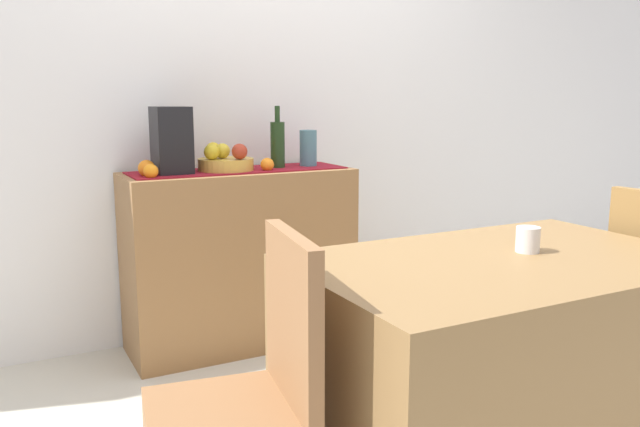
% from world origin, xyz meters
% --- Properties ---
extents(ground_plane, '(6.40, 6.40, 0.02)m').
position_xyz_m(ground_plane, '(0.00, 0.00, -0.01)').
color(ground_plane, beige).
rests_on(ground_plane, ground).
extents(room_wall_rear, '(6.40, 0.06, 2.70)m').
position_xyz_m(room_wall_rear, '(0.00, 1.18, 1.35)').
color(room_wall_rear, white).
rests_on(room_wall_rear, ground).
extents(sideboard_console, '(1.12, 0.42, 0.88)m').
position_xyz_m(sideboard_console, '(-0.21, 0.92, 0.44)').
color(sideboard_console, olive).
rests_on(sideboard_console, ground).
extents(table_runner, '(1.05, 0.32, 0.01)m').
position_xyz_m(table_runner, '(-0.21, 0.92, 0.89)').
color(table_runner, maroon).
rests_on(table_runner, sideboard_console).
extents(fruit_bowl, '(0.27, 0.27, 0.06)m').
position_xyz_m(fruit_bowl, '(-0.27, 0.92, 0.92)').
color(fruit_bowl, gold).
rests_on(fruit_bowl, table_runner).
extents(apple_left, '(0.08, 0.08, 0.08)m').
position_xyz_m(apple_left, '(-0.23, 0.84, 0.99)').
color(apple_left, '#A8321E').
rests_on(apple_left, fruit_bowl).
extents(apple_front, '(0.07, 0.07, 0.07)m').
position_xyz_m(apple_front, '(-0.29, 0.92, 0.98)').
color(apple_front, gold).
rests_on(apple_front, fruit_bowl).
extents(apple_upper, '(0.07, 0.07, 0.07)m').
position_xyz_m(apple_upper, '(-0.36, 0.88, 0.98)').
color(apple_upper, gold).
rests_on(apple_upper, fruit_bowl).
extents(apple_right, '(0.07, 0.07, 0.07)m').
position_xyz_m(apple_right, '(-0.31, 0.99, 0.99)').
color(apple_right, gold).
rests_on(apple_right, fruit_bowl).
extents(wine_bottle, '(0.07, 0.07, 0.31)m').
position_xyz_m(wine_bottle, '(0.00, 0.92, 1.01)').
color(wine_bottle, '#1F3719').
rests_on(wine_bottle, sideboard_console).
extents(coffee_maker, '(0.16, 0.18, 0.31)m').
position_xyz_m(coffee_maker, '(-0.53, 0.92, 1.04)').
color(coffee_maker, black).
rests_on(coffee_maker, sideboard_console).
extents(ceramic_vase, '(0.09, 0.09, 0.19)m').
position_xyz_m(ceramic_vase, '(0.17, 0.92, 0.98)').
color(ceramic_vase, slate).
rests_on(ceramic_vase, sideboard_console).
extents(orange_loose_end, '(0.07, 0.07, 0.07)m').
position_xyz_m(orange_loose_end, '(-0.09, 0.83, 0.92)').
color(orange_loose_end, orange).
rests_on(orange_loose_end, sideboard_console).
extents(orange_loose_mid, '(0.07, 0.07, 0.07)m').
position_xyz_m(orange_loose_mid, '(-0.66, 0.81, 0.92)').
color(orange_loose_mid, orange).
rests_on(orange_loose_mid, sideboard_console).
extents(orange_loose_near_bowl, '(0.08, 0.08, 0.08)m').
position_xyz_m(orange_loose_near_bowl, '(-0.66, 0.88, 0.92)').
color(orange_loose_near_bowl, orange).
rests_on(orange_loose_near_bowl, sideboard_console).
extents(dining_table, '(1.29, 0.81, 0.74)m').
position_xyz_m(dining_table, '(0.12, -0.56, 0.37)').
color(dining_table, olive).
rests_on(dining_table, ground).
extents(coffee_cup, '(0.08, 0.08, 0.08)m').
position_xyz_m(coffee_cup, '(0.25, -0.53, 0.78)').
color(coffee_cup, silver).
rests_on(coffee_cup, dining_table).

